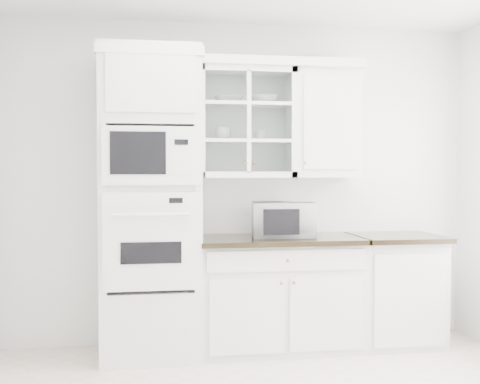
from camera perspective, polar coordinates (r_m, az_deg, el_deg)
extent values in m
cube|color=white|center=(5.12, -0.09, 0.83)|extent=(4.00, 0.02, 2.70)
cube|color=silver|center=(4.75, -8.48, -1.09)|extent=(0.76, 0.65, 2.40)
cube|color=white|center=(4.44, -8.43, -4.68)|extent=(0.70, 0.03, 0.72)
cube|color=black|center=(4.43, -8.42, -5.73)|extent=(0.44, 0.01, 0.16)
cube|color=white|center=(4.41, -8.47, 3.41)|extent=(0.70, 0.03, 0.43)
cube|color=black|center=(4.39, -9.64, 3.67)|extent=(0.40, 0.01, 0.31)
cube|color=silver|center=(4.99, 3.65, -9.73)|extent=(1.30, 0.60, 0.88)
cube|color=black|center=(4.88, 3.75, -4.52)|extent=(1.32, 0.67, 0.04)
cube|color=silver|center=(5.30, 14.41, -9.11)|extent=(0.70, 0.60, 0.88)
cube|color=black|center=(5.19, 14.61, -4.19)|extent=(0.72, 0.67, 0.04)
cube|color=silver|center=(4.99, 0.53, 6.55)|extent=(0.80, 0.33, 0.90)
cube|color=silver|center=(4.98, 0.53, 4.83)|extent=(0.74, 0.29, 0.02)
cube|color=silver|center=(5.00, 0.53, 8.26)|extent=(0.74, 0.29, 0.02)
cube|color=silver|center=(5.14, 8.02, 6.39)|extent=(0.55, 0.33, 0.90)
cube|color=white|center=(5.01, -0.64, 12.13)|extent=(2.14, 0.38, 0.07)
imported|color=white|center=(4.88, 4.10, -2.61)|extent=(0.54, 0.47, 0.29)
imported|color=white|center=(4.99, -1.08, 8.73)|extent=(0.24, 0.24, 0.06)
imported|color=white|center=(5.05, 2.37, 8.70)|extent=(0.27, 0.27, 0.07)
imported|color=white|center=(4.97, -1.60, 5.52)|extent=(0.16, 0.16, 0.10)
imported|color=white|center=(4.99, 1.96, 5.39)|extent=(0.11, 0.11, 0.08)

